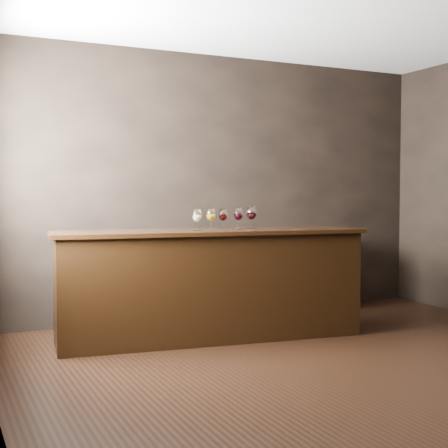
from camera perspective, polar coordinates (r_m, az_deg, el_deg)
name	(u,v)px	position (r m, az deg, el deg)	size (l,w,h in m)	color
ground	(341,366)	(5.00, 10.66, -12.61)	(5.00, 5.00, 0.00)	black
room_shell	(309,129)	(4.80, 7.78, 8.59)	(5.02, 4.52, 2.81)	black
bar_counter	(211,286)	(5.68, -1.24, -5.73)	(2.74, 0.59, 0.96)	black
bar_top	(211,232)	(5.63, -1.24, -0.72)	(2.83, 0.66, 0.04)	black
back_bar_shelf	(248,277)	(6.74, 2.19, -4.86)	(2.34, 0.40, 0.84)	black
glass_white	(197,216)	(5.53, -2.48, 0.73)	(0.08, 0.08, 0.19)	white
glass_amber	(211,215)	(5.63, -1.20, 0.80)	(0.08, 0.08, 0.20)	white
glass_red_a	(223,215)	(5.71, -0.08, 0.80)	(0.08, 0.08, 0.19)	white
glass_red_b	(238,214)	(5.75, 1.31, 0.88)	(0.09, 0.09, 0.20)	white
glass_red_c	(251,213)	(5.77, 2.52, 0.97)	(0.09, 0.09, 0.21)	white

